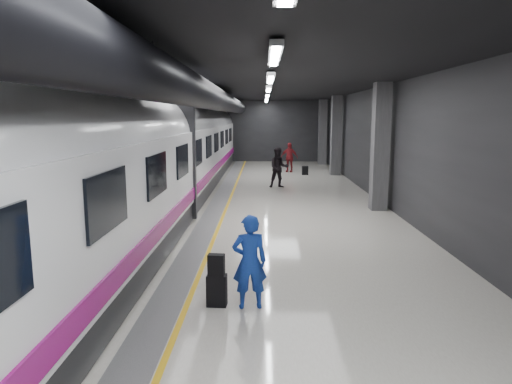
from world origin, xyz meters
TOP-DOWN VIEW (x-y plane):
  - ground at (0.00, 0.00)m, footprint 40.00×40.00m
  - platform_hall at (-0.29, 0.96)m, footprint 10.02×40.02m
  - train at (-3.25, -0.00)m, footprint 3.05×38.00m
  - traveler_main at (0.17, -6.66)m, footprint 0.66×0.48m
  - suitcase_main at (-0.41, -6.59)m, footprint 0.36×0.25m
  - shoulder_bag at (-0.41, -6.63)m, footprint 0.30×0.18m
  - traveler_far_a at (1.13, 7.10)m, footprint 1.01×0.83m
  - traveler_far_b at (1.97, 13.34)m, footprint 1.12×0.72m
  - suitcase_far at (2.82, 11.91)m, footprint 0.36×0.25m

SIDE VIEW (x-z plane):
  - ground at x=0.00m, z-range 0.00..0.00m
  - suitcase_far at x=2.82m, z-range 0.00..0.51m
  - suitcase_main at x=-0.41m, z-range 0.00..0.57m
  - shoulder_bag at x=-0.41m, z-range 0.57..0.95m
  - traveler_main at x=0.17m, z-range 0.00..1.67m
  - traveler_far_b at x=1.97m, z-range 0.00..1.77m
  - traveler_far_a at x=1.13m, z-range 0.00..1.91m
  - train at x=-3.25m, z-range 0.04..4.09m
  - platform_hall at x=-0.29m, z-range 1.28..5.79m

